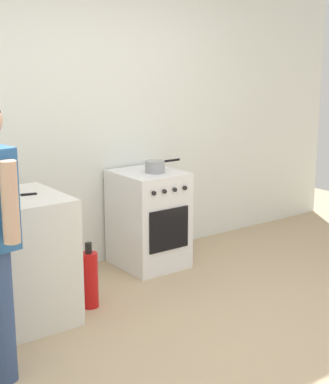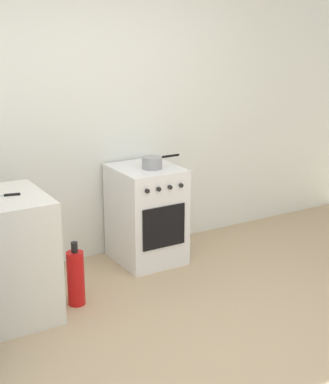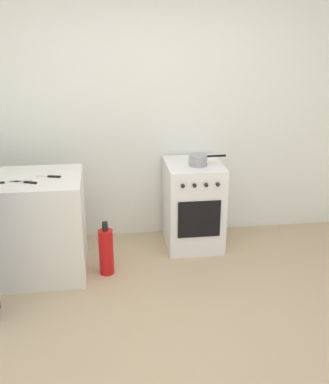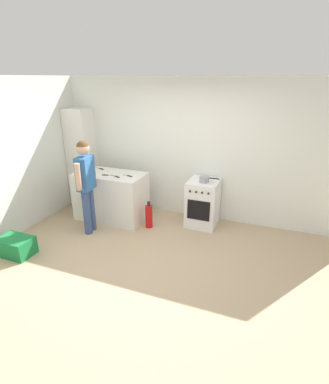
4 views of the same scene
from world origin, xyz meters
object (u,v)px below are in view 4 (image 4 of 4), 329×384
object	(u,v)px
knife_carving	(110,175)
knife_paring	(128,176)
knife_utility	(115,176)
knife_chef	(99,168)
pot	(205,179)
recycling_crate_lower	(16,246)
larder_cabinet	(82,158)
oven_left	(203,203)
fire_extinguisher	(149,216)
person	(86,180)

from	to	relation	value
knife_carving	knife_paring	bearing A→B (deg)	16.91
knife_utility	knife_chef	xyz separation A→B (m)	(-0.57, 0.33, -0.00)
knife_paring	pot	bearing A→B (deg)	13.26
recycling_crate_lower	knife_utility	bearing A→B (deg)	60.08
recycling_crate_lower	larder_cabinet	world-z (taller)	larder_cabinet
oven_left	knife_utility	size ratio (longest dim) A/B	3.49
oven_left	recycling_crate_lower	size ratio (longest dim) A/B	1.63
fire_extinguisher	knife_carving	bearing A→B (deg)	-179.80
pot	knife_chef	bearing A→B (deg)	-177.51
knife_carving	fire_extinguisher	bearing A→B (deg)	0.20
oven_left	knife_chef	distance (m)	2.14
person	recycling_crate_lower	distance (m)	1.48
knife_paring	fire_extinguisher	distance (m)	0.82
knife_chef	knife_paring	xyz separation A→B (m)	(0.77, -0.22, 0.00)
fire_extinguisher	larder_cabinet	world-z (taller)	larder_cabinet
fire_extinguisher	knife_chef	bearing A→B (deg)	165.32
knife_chef	oven_left	bearing A→B (deg)	4.46
person	fire_extinguisher	world-z (taller)	person
pot	recycling_crate_lower	bearing A→B (deg)	-140.79
oven_left	knife_utility	xyz separation A→B (m)	(-1.51, -0.50, 0.48)
recycling_crate_lower	larder_cabinet	size ratio (longest dim) A/B	0.26
knife_paring	knife_carving	bearing A→B (deg)	-163.09
fire_extinguisher	recycling_crate_lower	world-z (taller)	fire_extinguisher
knife_utility	larder_cabinet	bearing A→B (deg)	152.33
oven_left	person	xyz separation A→B (m)	(-1.77, -1.00, 0.54)
person	fire_extinguisher	size ratio (longest dim) A/B	3.25
oven_left	knife_chef	size ratio (longest dim) A/B	2.80
knife_utility	recycling_crate_lower	distance (m)	1.95
person	knife_utility	bearing A→B (deg)	62.24
knife_chef	recycling_crate_lower	size ratio (longest dim) A/B	0.58
knife_chef	person	xyz separation A→B (m)	(0.30, -0.84, 0.06)
fire_extinguisher	recycling_crate_lower	xyz separation A→B (m)	(-1.53, -1.58, -0.08)
knife_paring	knife_chef	bearing A→B (deg)	163.97
person	fire_extinguisher	distance (m)	1.29
oven_left	recycling_crate_lower	distance (m)	3.17
knife_utility	knife_paring	xyz separation A→B (m)	(0.20, 0.11, 0.00)
oven_left	knife_utility	world-z (taller)	knife_utility
fire_extinguisher	larder_cabinet	bearing A→B (deg)	161.95
knife_utility	person	xyz separation A→B (m)	(-0.27, -0.51, 0.06)
knife_chef	person	world-z (taller)	person
knife_carving	knife_chef	size ratio (longest dim) A/B	1.09
knife_chef	larder_cabinet	size ratio (longest dim) A/B	0.15
pot	fire_extinguisher	xyz separation A→B (m)	(-0.90, -0.41, -0.69)
knife_paring	larder_cabinet	bearing A→B (deg)	160.15
knife_carving	knife_paring	xyz separation A→B (m)	(0.32, 0.10, 0.00)
larder_cabinet	person	bearing A→B (deg)	-51.58
oven_left	fire_extinguisher	bearing A→B (deg)	-151.22
pot	larder_cabinet	bearing A→B (deg)	176.32
pot	oven_left	bearing A→B (deg)	110.40
knife_carving	pot	bearing A→B (deg)	13.97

